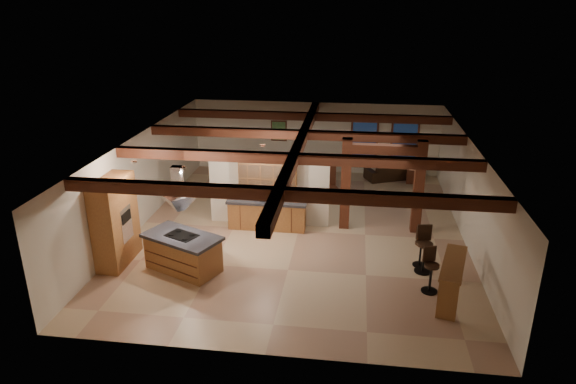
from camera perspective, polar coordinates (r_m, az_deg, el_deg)
name	(u,v)px	position (r m, az deg, el deg)	size (l,w,h in m)	color
ground	(298,231)	(16.07, 1.17, -4.35)	(12.00, 12.00, 0.00)	tan
room_walls	(299,177)	(15.40, 1.22, 1.66)	(12.00, 12.00, 12.00)	beige
ceiling_beams	(299,146)	(15.11, 1.25, 5.17)	(10.00, 12.00, 0.28)	#3E180F
timber_posts	(383,176)	(15.82, 10.46, 1.77)	(2.50, 0.30, 2.90)	#3E180F
partition_wall	(269,191)	(16.23, -2.11, 0.11)	(3.80, 0.18, 2.20)	beige
pantry_cabinet	(115,221)	(14.54, -18.64, -3.12)	(0.67, 1.60, 2.40)	#9D6832
back_counter	(267,214)	(16.10, -2.31, -2.45)	(2.50, 0.66, 0.94)	#9D6832
upper_display_cabinet	(268,170)	(15.80, -2.26, 2.42)	(1.80, 0.36, 0.95)	#9D6832
range_hood	(180,208)	(13.43, -11.96, -1.74)	(1.10, 1.10, 1.40)	silver
back_windows	(384,139)	(21.11, 10.66, 5.80)	(2.70, 0.07, 1.70)	#3E180F
framed_art	(279,131)	(21.26, -1.02, 6.82)	(0.65, 0.05, 0.85)	#3E180F
recessed_cans	(196,158)	(13.77, -10.23, 3.77)	(3.16, 2.46, 0.03)	silver
kitchen_island	(183,252)	(13.95, -11.58, -6.58)	(2.30, 1.83, 1.01)	#9D6832
dining_table	(307,187)	(18.87, 2.10, 0.53)	(1.69, 0.94, 0.59)	#401D10
sofa	(392,171)	(21.03, 11.50, 2.30)	(2.13, 0.83, 0.62)	black
microwave	(261,196)	(15.92, -3.01, -0.48)	(0.43, 0.29, 0.24)	silver
bar_counter	(452,274)	(12.90, 17.79, -8.72)	(0.96, 2.00, 1.02)	#9D6832
side_table	(413,176)	(20.72, 13.68, 1.78)	(0.46, 0.46, 0.58)	#3E180F
table_lamp	(414,163)	(20.57, 13.80, 3.10)	(0.25, 0.25, 0.30)	black
bar_stool_a	(430,270)	(13.16, 15.55, -8.33)	(0.43, 0.44, 1.15)	black
bar_stool_b	(424,249)	(13.99, 14.90, -6.14)	(0.45, 0.46, 1.28)	black
bar_stool_c	(421,247)	(14.34, 14.56, -5.92)	(0.37, 0.38, 1.07)	black
dining_chairs	(307,179)	(18.76, 2.11, 1.47)	(2.40, 2.40, 1.23)	#3E180F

